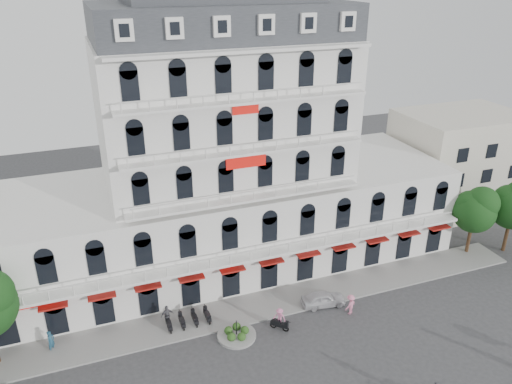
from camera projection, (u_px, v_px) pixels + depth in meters
name	position (u px, v px, depth m)	size (l,w,h in m)	color
ground	(301.00, 378.00, 36.68)	(120.00, 120.00, 0.00)	#38383A
sidewalk	(258.00, 306.00, 44.33)	(53.00, 4.00, 0.16)	gray
main_building	(225.00, 168.00, 47.94)	(45.00, 15.00, 25.80)	silver
flank_building_east	(456.00, 161.00, 60.83)	(14.00, 10.00, 12.00)	beige
traffic_island	(237.00, 334.00, 40.74)	(3.20, 3.20, 1.60)	gray
parked_scooter_row	(189.00, 325.00, 42.17)	(4.40, 1.80, 1.10)	black
tree_east_inner	(476.00, 208.00, 50.71)	(4.40, 4.37, 7.57)	#382314
parked_car	(323.00, 299.00, 44.37)	(1.59, 3.95, 1.35)	silver
rider_center	(279.00, 319.00, 41.17)	(1.32, 1.29, 2.13)	black
pedestrian_mid	(167.00, 315.00, 41.87)	(1.10, 0.46, 1.88)	#535259
pedestrian_right	(350.00, 304.00, 43.20)	(1.22, 0.70, 1.89)	pink
pedestrian_far	(51.00, 341.00, 38.95)	(0.69, 0.45, 1.89)	navy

